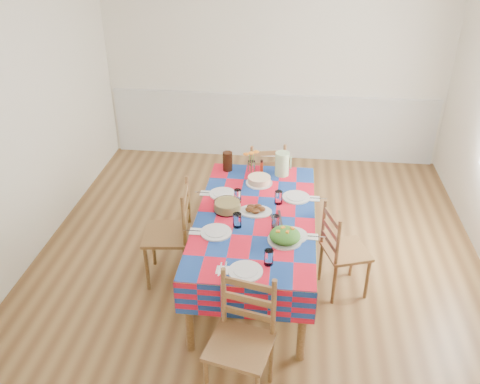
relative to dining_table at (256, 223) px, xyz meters
name	(u,v)px	position (x,y,z in m)	size (l,w,h in m)	color
room	(259,139)	(0.00, 0.30, 0.68)	(4.58, 5.08, 2.78)	brown
wainscot	(272,124)	(0.00, 2.78, -0.19)	(4.41, 0.06, 0.92)	silver
dining_table	(256,223)	(0.00, 0.00, 0.00)	(1.05, 1.94, 0.76)	brown
setting_near_head	(253,266)	(0.05, -0.76, 0.11)	(0.42, 0.28, 0.13)	silver
setting_left_near	(223,228)	(-0.25, -0.28, 0.11)	(0.48, 0.28, 0.13)	silver
setting_left_far	(227,194)	(-0.29, 0.29, 0.11)	(0.46, 0.27, 0.12)	silver
setting_right_near	(287,230)	(0.28, -0.25, 0.11)	(0.45, 0.26, 0.12)	silver
setting_right_far	(290,197)	(0.30, 0.30, 0.11)	(0.48, 0.28, 0.12)	silver
meat_platter	(255,210)	(-0.01, 0.05, 0.11)	(0.30, 0.22, 0.06)	silver
salad_platter	(285,236)	(0.27, -0.37, 0.13)	(0.28, 0.28, 0.12)	silver
pasta_bowl	(227,206)	(-0.26, 0.05, 0.13)	(0.24, 0.24, 0.09)	white
cake	(259,180)	(-0.02, 0.58, 0.12)	(0.26, 0.26, 0.07)	silver
serving_utensils	(277,221)	(0.19, -0.08, 0.09)	(0.15, 0.34, 0.01)	black
flower_vase	(251,164)	(-0.11, 0.79, 0.19)	(0.16, 0.13, 0.26)	white
hot_sauce	(262,166)	(-0.01, 0.82, 0.15)	(0.03, 0.03, 0.14)	red
green_pitcher	(282,164)	(0.20, 0.79, 0.20)	(0.14, 0.14, 0.24)	#BBE09E
tea_pitcher	(228,161)	(-0.36, 0.83, 0.18)	(0.10, 0.10, 0.20)	black
name_card	(246,281)	(0.00, -0.92, 0.09)	(0.08, 0.02, 0.02)	silver
chair_near	(242,341)	(0.01, -1.22, -0.20)	(0.51, 0.49, 0.97)	brown
chair_far	(265,179)	(0.01, 1.23, -0.21)	(0.49, 0.47, 0.93)	brown
chair_left	(172,234)	(-0.77, 0.00, -0.18)	(0.46, 0.48, 1.00)	brown
chair_right	(342,251)	(0.78, -0.01, -0.24)	(0.48, 0.49, 0.88)	brown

